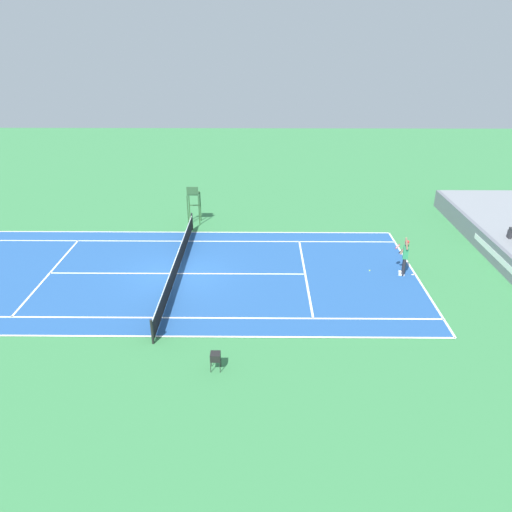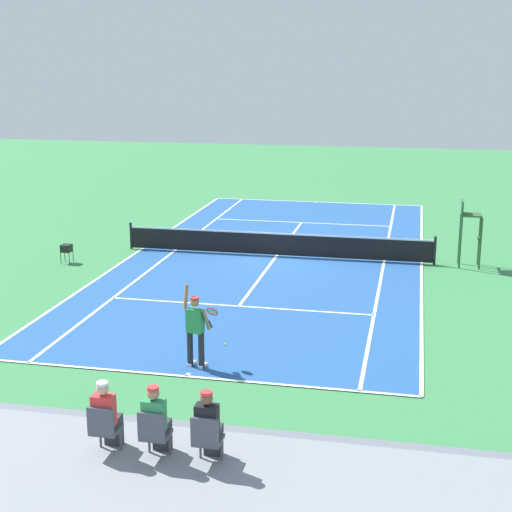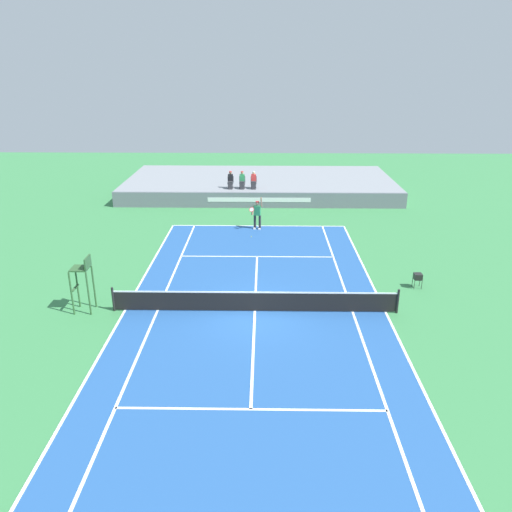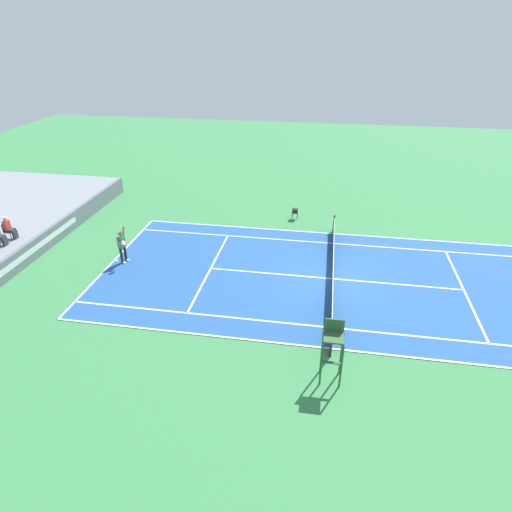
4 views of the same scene
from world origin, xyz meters
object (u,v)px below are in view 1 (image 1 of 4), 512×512
at_px(tennis_ball, 370,271).
at_px(ball_hopper, 215,356).
at_px(tennis_player, 405,256).
at_px(umpire_chair, 194,199).

bearing_deg(tennis_ball, ball_hopper, -42.04).
distance_m(tennis_player, tennis_ball, 1.86).
height_order(umpire_chair, ball_hopper, umpire_chair).
distance_m(tennis_player, ball_hopper, 11.52).
xyz_separation_m(tennis_ball, umpire_chair, (-6.70, -9.70, 1.52)).
bearing_deg(ball_hopper, umpire_chair, -170.00).
height_order(tennis_player, tennis_ball, tennis_player).
relative_size(tennis_ball, ball_hopper, 0.10).
height_order(tennis_player, umpire_chair, umpire_chair).
bearing_deg(tennis_ball, umpire_chair, -124.64).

